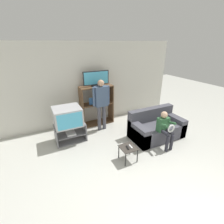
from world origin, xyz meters
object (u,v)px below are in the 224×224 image
(television_main, at_px, (67,116))
(remote_control_black, at_px, (128,148))
(snack_table, at_px, (128,149))
(person_seated_child, at_px, (165,127))
(media_shelf, at_px, (97,105))
(person_standing_adult, at_px, (101,101))
(remote_control_white, at_px, (131,147))
(tv_stand, at_px, (70,133))
(television_flat, at_px, (96,79))
(couch, at_px, (156,128))

(television_main, distance_m, remote_control_black, 1.79)
(snack_table, xyz_separation_m, person_seated_child, (1.13, 0.08, 0.27))
(media_shelf, relative_size, snack_table, 3.58)
(person_seated_child, bearing_deg, person_standing_adult, 124.78)
(remote_control_black, bearing_deg, remote_control_white, 14.18)
(tv_stand, relative_size, remote_control_white, 5.66)
(tv_stand, distance_m, snack_table, 1.74)
(snack_table, bearing_deg, person_seated_child, 3.89)
(snack_table, xyz_separation_m, remote_control_black, (-0.03, -0.02, 0.06))
(snack_table, bearing_deg, television_flat, 87.95)
(media_shelf, bearing_deg, person_standing_adult, -92.57)
(snack_table, bearing_deg, tv_stand, 125.14)
(tv_stand, xyz_separation_m, television_flat, (1.07, 0.67, 1.27))
(television_flat, bearing_deg, couch, -52.10)
(media_shelf, bearing_deg, person_seated_child, -62.22)
(couch, bearing_deg, person_standing_adult, 138.49)
(tv_stand, height_order, remote_control_white, tv_stand)
(television_flat, bearing_deg, snack_table, -92.05)
(snack_table, height_order, person_seated_child, person_seated_child)
(tv_stand, bearing_deg, remote_control_white, -53.76)
(television_flat, height_order, remote_control_white, television_flat)
(couch, bearing_deg, media_shelf, 128.02)
(media_shelf, bearing_deg, television_flat, -36.98)
(snack_table, xyz_separation_m, remote_control_white, (0.05, -0.02, 0.06))
(tv_stand, bearing_deg, television_main, 179.25)
(tv_stand, distance_m, couch, 2.44)
(tv_stand, distance_m, media_shelf, 1.33)
(snack_table, relative_size, couch, 0.24)
(person_standing_adult, bearing_deg, television_flat, 85.73)
(television_main, distance_m, couch, 2.51)
(couch, bearing_deg, remote_control_black, -156.40)
(television_flat, height_order, person_standing_adult, television_flat)
(snack_table, distance_m, remote_control_white, 0.09)
(remote_control_white, bearing_deg, snack_table, 166.88)
(remote_control_white, xyz_separation_m, person_standing_adult, (-0.01, 1.66, 0.59))
(television_flat, xyz_separation_m, remote_control_white, (-0.02, -2.11, -1.15))
(television_flat, bearing_deg, media_shelf, 143.02)
(tv_stand, bearing_deg, remote_control_black, -56.04)
(television_main, height_order, person_standing_adult, person_standing_adult)
(remote_control_white, xyz_separation_m, couch, (1.22, 0.57, -0.09))
(tv_stand, relative_size, person_seated_child, 0.84)
(couch, bearing_deg, tv_stand, 159.12)
(media_shelf, bearing_deg, remote_control_black, -92.50)
(couch, bearing_deg, television_flat, 127.90)
(couch, distance_m, person_seated_child, 0.58)
(tv_stand, bearing_deg, television_flat, 32.13)
(person_standing_adult, bearing_deg, person_seated_child, -55.22)
(television_main, relative_size, snack_table, 1.96)
(tv_stand, relative_size, snack_table, 2.26)
(tv_stand, height_order, snack_table, tv_stand)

